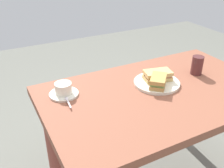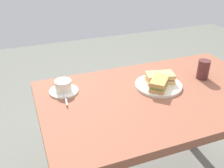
# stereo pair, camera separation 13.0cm
# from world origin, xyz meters

# --- Properties ---
(dining_table) EXTENTS (1.17, 0.70, 0.73)m
(dining_table) POSITION_xyz_m (0.00, 0.00, 0.60)
(dining_table) COLOR brown
(dining_table) RESTS_ON ground_plane
(sandwich_plate) EXTENTS (0.24, 0.24, 0.01)m
(sandwich_plate) POSITION_xyz_m (-0.03, -0.06, 0.73)
(sandwich_plate) COLOR silver
(sandwich_plate) RESTS_ON dining_table
(sandwich_front) EXTENTS (0.16, 0.11, 0.05)m
(sandwich_front) POSITION_xyz_m (-0.05, -0.08, 0.77)
(sandwich_front) COLOR tan
(sandwich_front) RESTS_ON sandwich_plate
(sandwich_back) EXTENTS (0.14, 0.14, 0.05)m
(sandwich_back) POSITION_xyz_m (-0.01, -0.02, 0.77)
(sandwich_back) COLOR #B7884A
(sandwich_back) RESTS_ON sandwich_plate
(coffee_saucer) EXTENTS (0.14, 0.14, 0.01)m
(coffee_saucer) POSITION_xyz_m (0.44, -0.18, 0.73)
(coffee_saucer) COLOR silver
(coffee_saucer) RESTS_ON dining_table
(coffee_cup) EXTENTS (0.08, 0.11, 0.05)m
(coffee_cup) POSITION_xyz_m (0.44, -0.18, 0.77)
(coffee_cup) COLOR silver
(coffee_cup) RESTS_ON coffee_saucer
(spoon) EXTENTS (0.02, 0.10, 0.01)m
(spoon) POSITION_xyz_m (0.44, -0.11, 0.74)
(spoon) COLOR silver
(spoon) RESTS_ON coffee_saucer
(drinking_glass) EXTENTS (0.06, 0.06, 0.10)m
(drinking_glass) POSITION_xyz_m (-0.30, -0.06, 0.78)
(drinking_glass) COLOR #522727
(drinking_glass) RESTS_ON dining_table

